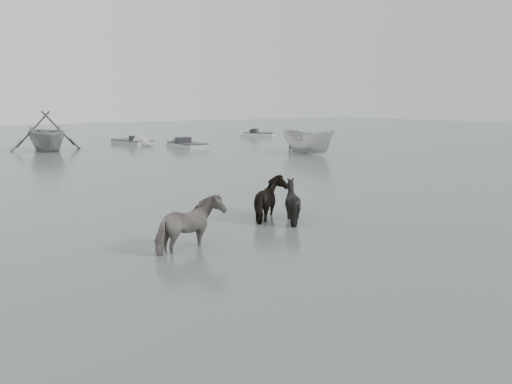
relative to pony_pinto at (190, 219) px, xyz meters
The scene contains 9 objects.
ground 3.01m from the pony_pinto, ahead, with size 140.00×140.00×0.00m, color #516159.
pony_pinto is the anchor object (origin of this frame).
pony_dark 3.87m from the pony_pinto, 23.41° to the left, with size 1.57×1.35×1.59m, color black.
pony_black 3.91m from the pony_pinto, 13.86° to the left, with size 1.17×1.32×1.46m, color black.
rowboat_trail 27.08m from the pony_pinto, 84.56° to the left, with size 4.79×5.55×2.93m, color gray.
boat_small 22.46m from the pony_pinto, 42.58° to the left, with size 1.75×4.64×1.79m, color beige.
skiff_port 26.14m from the pony_pinto, 63.42° to the left, with size 5.13×1.60×0.75m, color #A9ACA9, non-canonical shape.
skiff_mid 29.81m from the pony_pinto, 71.83° to the left, with size 5.37×1.60×0.75m, color #9B9E9C, non-canonical shape.
skiff_star 38.16m from the pony_pinto, 52.71° to the left, with size 4.04×1.60×0.75m, color silver, non-canonical shape.
Camera 1 is at (-8.04, -10.18, 3.45)m, focal length 35.00 mm.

